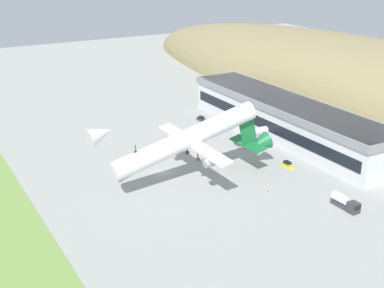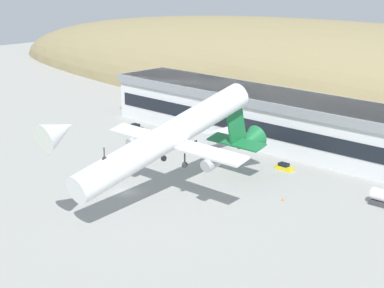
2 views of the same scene
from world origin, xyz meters
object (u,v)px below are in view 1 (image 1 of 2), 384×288
Objects in this scene: fuel_truck at (345,202)px; traffic_cone_0 at (268,191)px; cargo_airplane at (189,140)px; service_car_1 at (238,139)px; service_car_0 at (287,164)px; service_car_2 at (201,119)px; jetway_0 at (249,133)px; terminal_building at (286,116)px.

fuel_truck reaches higher than traffic_cone_0.
service_car_1 is (-20.87, 29.92, -11.64)m from cargo_airplane.
service_car_0 is 27.56m from fuel_truck.
service_car_2 reaches higher than service_car_0.
jetway_0 is 47.35m from fuel_truck.
fuel_truck is at bearing 32.96° from traffic_cone_0.
terminal_building is 21.41× the size of service_car_2.
terminal_building reaches higher than traffic_cone_0.
traffic_cone_0 is (35.83, -14.92, -0.36)m from service_car_1.
fuel_truck reaches higher than service_car_2.
service_car_1 is at bearing -173.04° from jetway_0.
fuel_truck is at bearing -5.95° from jetway_0.
terminal_building reaches higher than service_car_2.
cargo_airplane is 13.34× the size of service_car_0.
traffic_cone_0 is at bearing -26.96° from jetway_0.
service_car_1 is 0.94× the size of service_car_2.
cargo_airplane is at bearing -140.75° from fuel_truck.
jetway_0 is at bearing 6.96° from service_car_1.
cargo_airplane is at bearing -33.99° from service_car_2.
terminal_building is at bearing 28.86° from service_car_2.
service_car_1 is (-25.08, -0.17, 0.02)m from service_car_0.
terminal_building is at bearing 142.99° from service_car_0.
service_car_1 is at bearing -179.61° from service_car_0.
cargo_airplane reaches higher than traffic_cone_0.
service_car_2 is at bearing 176.68° from fuel_truck.
cargo_airplane is 92.47× the size of traffic_cone_0.
traffic_cone_0 is at bearing -54.53° from service_car_0.
terminal_building is 11.05× the size of fuel_truck.
service_car_0 is 0.99× the size of service_car_2.
service_car_0 is 18.53m from traffic_cone_0.
service_car_0 is 0.51× the size of fuel_truck.
service_car_1 reaches higher than service_car_0.
fuel_truck is at bearing -9.26° from service_car_0.
service_car_2 is 0.52× the size of fuel_truck.
jetway_0 is 2.99× the size of service_car_0.
service_car_2 is at bearing -179.02° from jetway_0.
terminal_building is 15.37m from jetway_0.
jetway_0 is 34.52m from traffic_cone_0.
terminal_building is at bearing 92.84° from jetway_0.
cargo_airplane is at bearing -55.09° from service_car_1.
fuel_truck is at bearing -4.66° from service_car_1.
cargo_airplane is 32.54m from service_car_0.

